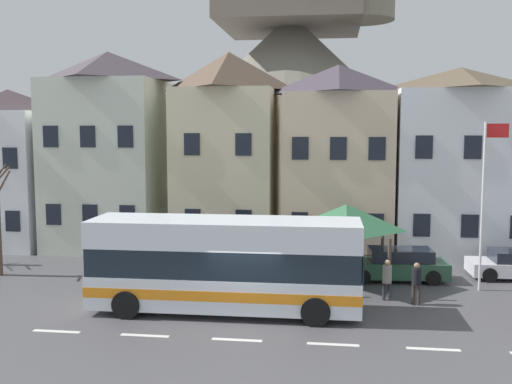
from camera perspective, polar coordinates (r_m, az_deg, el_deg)
The scene contains 15 objects.
ground_plane at distance 20.77m, azimuth -1.00°, elevation -12.48°, with size 40.00×60.00×0.07m.
townhouse_00 at distance 36.55m, azimuth -22.74°, elevation 2.23°, with size 5.29×6.14×8.87m.
townhouse_01 at distance 33.74m, azimuth -14.04°, elevation 3.93°, with size 5.97×5.86×10.86m.
townhouse_02 at distance 32.26m, azimuth -2.62°, elevation 3.94°, with size 5.17×6.59×10.77m.
townhouse_03 at distance 31.12m, azimuth 7.96°, elevation 3.05°, with size 5.48×5.28×9.95m.
townhouse_04 at distance 32.43m, azimuth 19.01°, elevation 2.75°, with size 6.65×6.58×9.78m.
hilltop_castle at distance 54.22m, azimuth 3.43°, elevation 8.82°, with size 36.09×36.09×24.28m.
transit_bus at distance 21.32m, azimuth -3.01°, elevation -7.15°, with size 9.76×2.81×3.38m.
bus_shelter at distance 24.72m, azimuth 8.76°, elevation -2.50°, with size 3.60×3.60×3.50m.
parked_car_01 at distance 26.63m, azimuth 13.49°, elevation -6.89°, with size 4.58×2.10×1.40m.
parked_car_02 at distance 28.37m, azimuth -9.02°, elevation -6.07°, with size 4.50×1.86×1.32m.
pedestrian_00 at distance 23.08m, azimuth 15.34°, elevation -8.19°, with size 0.36×0.36×1.61m.
pedestrian_01 at distance 23.39m, azimuth 12.64°, elevation -7.99°, with size 0.35×0.35×1.60m.
public_bench at distance 27.40m, azimuth 10.92°, elevation -6.93°, with size 1.44×0.48×0.87m.
flagpole at distance 25.45m, azimuth 21.38°, elevation -0.15°, with size 0.95×0.10×6.90m.
Camera 1 is at (2.93, -19.47, 6.57)m, focal length 41.12 mm.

